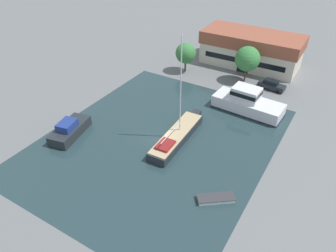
# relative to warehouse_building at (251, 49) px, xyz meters

# --- Properties ---
(ground_plane) EXTENTS (440.00, 440.00, 0.00)m
(ground_plane) POSITION_rel_warehouse_building_xyz_m (-1.99, -31.06, -3.28)
(ground_plane) COLOR slate
(water_canal) EXTENTS (29.07, 35.36, 0.01)m
(water_canal) POSITION_rel_warehouse_building_xyz_m (-1.99, -31.06, -3.28)
(water_canal) COLOR #23383D
(water_canal) RESTS_ON ground
(warehouse_building) EXTENTS (19.21, 8.84, 6.48)m
(warehouse_building) POSITION_rel_warehouse_building_xyz_m (0.00, 0.00, 0.00)
(warehouse_building) COLOR beige
(warehouse_building) RESTS_ON ground
(quay_tree_near_building) EXTENTS (3.86, 3.86, 5.65)m
(quay_tree_near_building) POSITION_rel_warehouse_building_xyz_m (-9.56, -9.45, 0.42)
(quay_tree_near_building) COLOR brown
(quay_tree_near_building) RESTS_ON ground
(quay_tree_by_water) EXTENTS (4.44, 4.44, 6.56)m
(quay_tree_by_water) POSITION_rel_warehouse_building_xyz_m (1.75, -7.43, 1.05)
(quay_tree_by_water) COLOR brown
(quay_tree_by_water) RESTS_ON ground
(parked_car) EXTENTS (4.75, 2.15, 1.72)m
(parked_car) POSITION_rel_warehouse_building_xyz_m (6.87, -8.00, -2.43)
(parked_car) COLOR #1E2328
(parked_car) RESTS_ON ground
(sailboat_moored) EXTENTS (3.14, 12.97, 14.75)m
(sailboat_moored) POSITION_rel_warehouse_building_xyz_m (0.08, -29.38, -2.56)
(sailboat_moored) COLOR #23282D
(sailboat_moored) RESTS_ON water_canal
(motor_cruiser) EXTENTS (11.10, 4.79, 3.93)m
(motor_cruiser) POSITION_rel_warehouse_building_xyz_m (5.66, -17.09, -1.84)
(motor_cruiser) COLOR silver
(motor_cruiser) RESTS_ON water_canal
(small_dinghy) EXTENTS (4.20, 3.68, 0.49)m
(small_dinghy) POSITION_rel_warehouse_building_xyz_m (9.32, -36.79, -3.03)
(small_dinghy) COLOR white
(small_dinghy) RESTS_ON water_canal
(cabin_boat) EXTENTS (4.19, 7.28, 2.44)m
(cabin_boat) POSITION_rel_warehouse_building_xyz_m (-13.41, -36.27, -2.36)
(cabin_boat) COLOR #23282D
(cabin_boat) RESTS_ON water_canal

